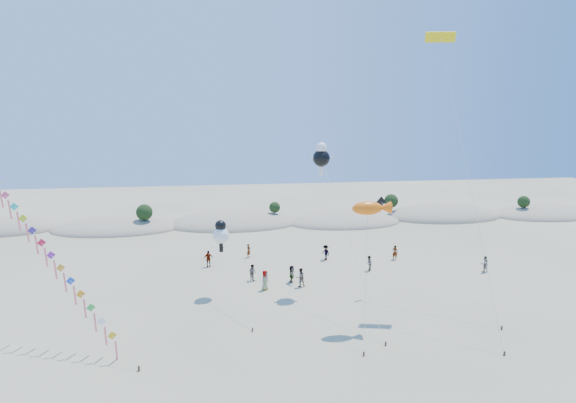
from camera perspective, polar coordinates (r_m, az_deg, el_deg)
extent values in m
ellipsoid|color=tan|center=(70.53, -19.61, -3.06)|extent=(17.60, 9.68, 3.00)
ellipsoid|color=#1E3C16|center=(70.34, -19.65, -2.41)|extent=(14.08, 6.34, 0.70)
ellipsoid|color=tan|center=(69.61, -6.50, -2.65)|extent=(19.00, 10.45, 3.40)
ellipsoid|color=#1E3C16|center=(69.39, -6.51, -1.90)|extent=(15.20, 6.84, 0.76)
ellipsoid|color=tan|center=(70.33, 6.68, -2.50)|extent=(16.40, 9.02, 2.80)
ellipsoid|color=#1E3C16|center=(70.15, 6.70, -1.89)|extent=(13.12, 5.90, 0.66)
ellipsoid|color=tan|center=(77.38, 17.92, -1.71)|extent=(18.00, 9.90, 3.80)
ellipsoid|color=#1E3C16|center=(77.16, 17.97, -0.95)|extent=(14.40, 6.48, 0.72)
ellipsoid|color=tan|center=(84.49, 28.13, -1.44)|extent=(16.80, 9.24, 3.00)
ellipsoid|color=#1E3C16|center=(84.33, 28.18, -0.89)|extent=(13.44, 6.05, 0.67)
sphere|color=black|center=(68.08, -16.66, -1.24)|extent=(2.20, 2.20, 2.20)
sphere|color=black|center=(69.55, -1.59, -0.70)|extent=(1.60, 1.60, 1.60)
sphere|color=black|center=(74.82, 12.13, 0.07)|extent=(2.10, 2.10, 2.10)
sphere|color=black|center=(81.47, 26.15, -0.02)|extent=(1.80, 1.80, 1.80)
cube|color=#3F2D1E|center=(34.07, -17.26, -18.37)|extent=(0.12, 0.12, 0.35)
cylinder|color=silver|center=(41.23, -30.72, 1.00)|extent=(21.00, 16.41, 21.02)
cube|color=yellow|center=(34.91, -20.13, -14.69)|extent=(1.14, 0.45, 1.20)
cube|color=#FB697C|center=(35.40, -19.69, -16.26)|extent=(0.19, 0.45, 1.55)
cube|color=white|center=(35.30, -21.25, -13.11)|extent=(1.14, 0.45, 1.20)
cube|color=#FB697C|center=(35.75, -20.81, -14.69)|extent=(0.19, 0.45, 1.55)
cube|color=green|center=(35.72, -22.33, -11.56)|extent=(1.14, 0.45, 1.20)
cube|color=#FB697C|center=(36.14, -21.89, -13.14)|extent=(0.19, 0.45, 1.55)
cube|color=orange|center=(36.18, -23.37, -10.04)|extent=(1.14, 0.45, 1.20)
cube|color=#FB697C|center=(36.57, -22.93, -11.63)|extent=(0.19, 0.45, 1.55)
cube|color=blue|center=(36.67, -24.37, -8.56)|extent=(1.14, 0.45, 1.20)
cube|color=#FB697C|center=(37.04, -23.94, -10.15)|extent=(0.19, 0.45, 1.55)
cube|color=#FAA527|center=(37.20, -25.35, -7.12)|extent=(1.14, 0.45, 1.20)
cube|color=#FB697C|center=(37.54, -24.91, -8.70)|extent=(0.19, 0.45, 1.55)
cube|color=purple|center=(37.77, -26.28, -5.72)|extent=(1.14, 0.45, 1.20)
cube|color=#FB697C|center=(38.07, -25.85, -7.29)|extent=(0.19, 0.45, 1.55)
cube|color=red|center=(38.36, -27.19, -4.36)|extent=(1.14, 0.45, 1.20)
cube|color=#FB697C|center=(38.63, -26.76, -5.91)|extent=(0.19, 0.45, 1.55)
cube|color=#3D2490|center=(38.98, -28.06, -3.04)|extent=(1.14, 0.45, 1.20)
cube|color=#FB697C|center=(39.23, -27.64, -4.58)|extent=(0.19, 0.45, 1.55)
cube|color=#CFEA1B|center=(39.64, -28.90, -1.77)|extent=(1.14, 0.45, 1.20)
cube|color=#FB697C|center=(39.86, -28.48, -3.29)|extent=(0.19, 0.45, 1.55)
cube|color=#1BCDB4|center=(40.32, -29.72, -0.53)|extent=(1.14, 0.45, 1.20)
cube|color=#FB697C|center=(40.51, -29.30, -2.03)|extent=(0.19, 0.45, 1.55)
cube|color=#FB4F7B|center=(41.02, -30.50, 0.66)|extent=(1.14, 0.45, 1.20)
cube|color=#FB697C|center=(41.19, -30.09, -0.82)|extent=(0.19, 0.45, 1.55)
cube|color=#FB697C|center=(41.89, -30.85, 0.35)|extent=(0.19, 0.45, 1.55)
cube|color=#3F2D1E|center=(34.72, 8.98, -17.41)|extent=(0.10, 0.10, 0.30)
cylinder|color=silver|center=(35.43, 9.20, -8.97)|extent=(1.59, 5.35, 9.14)
ellipsoid|color=orange|center=(36.83, 9.40, -0.79)|extent=(2.38, 1.05, 1.05)
cone|color=orange|center=(37.24, 11.37, -0.73)|extent=(0.95, 0.95, 0.95)
cube|color=#3F2D1E|center=(37.63, -4.23, -14.90)|extent=(0.10, 0.10, 0.30)
cylinder|color=silver|center=(40.21, -6.25, -9.17)|extent=(2.29, 7.94, 5.46)
sphere|color=white|center=(43.15, -7.97, -3.98)|extent=(1.47, 1.47, 1.47)
sphere|color=black|center=(42.92, -8.00, -2.85)|extent=(0.98, 0.98, 0.98)
cube|color=black|center=(43.46, -7.93, -5.43)|extent=(0.35, 0.18, 0.80)
cube|color=#3F2D1E|center=(36.26, 11.50, -16.19)|extent=(0.10, 0.10, 0.30)
cylinder|color=silver|center=(39.16, 7.32, -4.65)|extent=(2.39, 12.17, 12.10)
sphere|color=black|center=(43.55, 3.97, 5.15)|extent=(1.55, 1.55, 1.55)
sphere|color=white|center=(43.46, 3.99, 6.36)|extent=(1.01, 1.01, 1.01)
cube|color=white|center=(43.69, 3.95, 3.62)|extent=(0.35, 0.18, 0.80)
cube|color=white|center=(43.41, 3.06, 5.14)|extent=(0.60, 0.15, 0.25)
cube|color=white|center=(43.69, 4.87, 5.16)|extent=(0.60, 0.15, 0.25)
cube|color=#3F2D1E|center=(37.43, 24.27, -16.10)|extent=(0.10, 0.10, 0.30)
cylinder|color=silver|center=(38.92, 20.67, 2.33)|extent=(0.57, 11.97, 22.34)
cube|color=yellow|center=(44.09, 17.60, 18.09)|extent=(2.51, 1.02, 0.88)
cube|color=black|center=(44.11, 17.59, 18.09)|extent=(2.43, 0.61, 0.19)
cube|color=#3F2D1E|center=(41.16, 24.00, -13.51)|extent=(0.10, 0.10, 0.30)
cylinder|color=silver|center=(41.93, 17.19, -6.71)|extent=(6.83, 9.18, 8.29)
cube|color=black|center=(43.77, 10.97, -0.05)|extent=(1.00, 0.29, 1.03)
imported|color=slate|center=(47.33, -4.24, -8.38)|extent=(0.97, 1.00, 1.63)
imported|color=slate|center=(45.69, 1.48, -8.98)|extent=(1.00, 0.86, 1.80)
imported|color=slate|center=(44.97, -2.75, -9.30)|extent=(1.00, 1.07, 1.84)
imported|color=slate|center=(53.40, 4.48, -6.04)|extent=(1.08, 1.25, 1.67)
imported|color=slate|center=(46.71, 0.45, -8.59)|extent=(0.65, 1.59, 1.67)
imported|color=slate|center=(54.62, 12.55, -5.90)|extent=(0.71, 0.66, 1.64)
imported|color=slate|center=(50.53, 9.55, -7.23)|extent=(0.85, 0.94, 1.59)
imported|color=slate|center=(51.66, -9.44, -6.71)|extent=(1.12, 0.70, 1.77)
imported|color=slate|center=(53.40, 22.25, -6.88)|extent=(0.86, 0.69, 1.67)
imported|color=slate|center=(54.23, -4.69, -5.84)|extent=(0.63, 0.67, 1.54)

